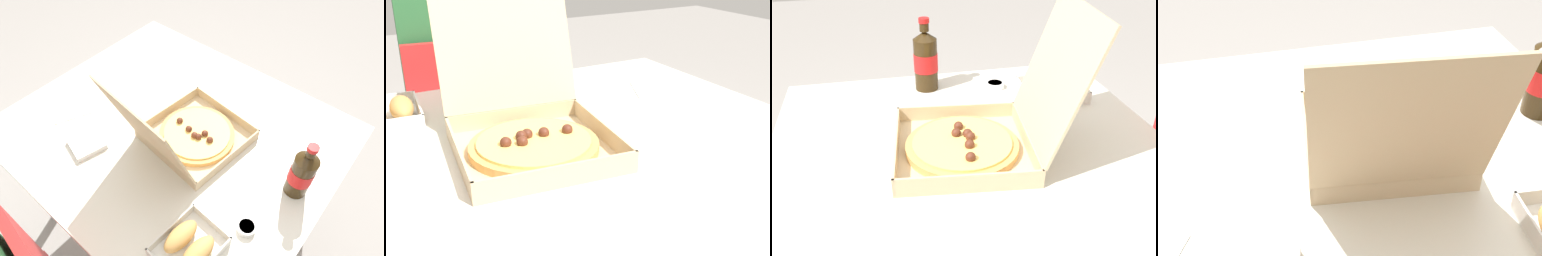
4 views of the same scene
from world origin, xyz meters
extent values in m
cube|color=silver|center=(0.00, 0.00, 0.70)|extent=(1.15, 0.98, 0.03)
cylinder|color=#B7B7BC|center=(0.51, 0.42, 0.34)|extent=(0.05, 0.05, 0.69)
cube|color=red|center=(-0.04, 0.79, 0.43)|extent=(0.44, 0.44, 0.04)
cube|color=red|center=(-0.06, 0.61, 0.64)|extent=(0.36, 0.07, 0.38)
cylinder|color=#B2B2B7|center=(0.15, 0.94, 0.21)|extent=(0.03, 0.03, 0.43)
cylinder|color=#B2B2B7|center=(-0.19, 0.98, 0.21)|extent=(0.03, 0.03, 0.43)
cylinder|color=#B2B2B7|center=(0.11, 0.60, 0.21)|extent=(0.03, 0.03, 0.43)
cylinder|color=#B2B2B7|center=(-0.23, 0.64, 0.21)|extent=(0.03, 0.03, 0.43)
cylinder|color=#333847|center=(0.07, 0.93, 0.23)|extent=(0.09, 0.09, 0.45)
cylinder|color=#333847|center=(-0.11, 0.95, 0.23)|extent=(0.09, 0.09, 0.45)
cube|color=#333847|center=(0.06, 0.88, 0.50)|extent=(0.15, 0.31, 0.10)
cube|color=#333847|center=(-0.12, 0.90, 0.50)|extent=(0.15, 0.31, 0.10)
cube|color=#286033|center=(-0.05, 0.73, 0.76)|extent=(0.38, 0.22, 0.42)
cube|color=tan|center=(-0.09, -0.03, 0.72)|extent=(0.35, 0.35, 0.01)
cube|color=tan|center=(-0.11, -0.18, 0.75)|extent=(0.32, 0.04, 0.04)
cube|color=tan|center=(-0.25, -0.01, 0.75)|extent=(0.04, 0.32, 0.04)
cube|color=tan|center=(0.06, -0.05, 0.75)|extent=(0.04, 0.32, 0.04)
cube|color=tan|center=(-0.08, 0.13, 0.75)|extent=(0.32, 0.04, 0.04)
cube|color=tan|center=(-0.07, 0.18, 0.92)|extent=(0.33, 0.14, 0.30)
cylinder|color=tan|center=(-0.09, -0.03, 0.73)|extent=(0.27, 0.27, 0.02)
cylinder|color=#EAC666|center=(-0.09, -0.03, 0.75)|extent=(0.24, 0.24, 0.01)
sphere|color=#562819|center=(-0.01, -0.03, 0.76)|extent=(0.02, 0.02, 0.02)
sphere|color=#562819|center=(-0.15, -0.03, 0.76)|extent=(0.02, 0.02, 0.02)
sphere|color=#562819|center=(-0.11, -0.01, 0.76)|extent=(0.02, 0.02, 0.02)
sphere|color=#562819|center=(-0.10, -0.01, 0.76)|extent=(0.02, 0.02, 0.02)
sphere|color=#562819|center=(-0.07, -0.02, 0.76)|extent=(0.02, 0.02, 0.02)
sphere|color=#562819|center=(-0.12, -0.04, 0.76)|extent=(0.02, 0.02, 0.02)
cube|color=white|center=(-0.33, 0.30, 0.72)|extent=(0.16, 0.20, 0.00)
cube|color=silver|center=(-0.34, 0.21, 0.74)|extent=(0.15, 0.02, 0.03)
cube|color=silver|center=(-0.26, 0.30, 0.74)|extent=(0.02, 0.19, 0.03)
ellipsoid|color=tan|center=(-0.30, 0.30, 0.75)|extent=(0.07, 0.12, 0.05)
cube|color=white|center=(0.42, 0.16, 0.72)|extent=(0.25, 0.22, 0.00)
cube|color=white|center=(0.18, 0.25, 0.73)|extent=(0.13, 0.13, 0.02)
camera|label=1|loc=(-0.56, 0.56, 1.64)|focal=30.48mm
camera|label=2|loc=(-0.44, -0.84, 1.15)|focal=43.49mm
camera|label=3|loc=(0.73, -0.20, 1.28)|focal=38.86mm
camera|label=4|loc=(0.17, 0.77, 1.39)|focal=48.10mm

